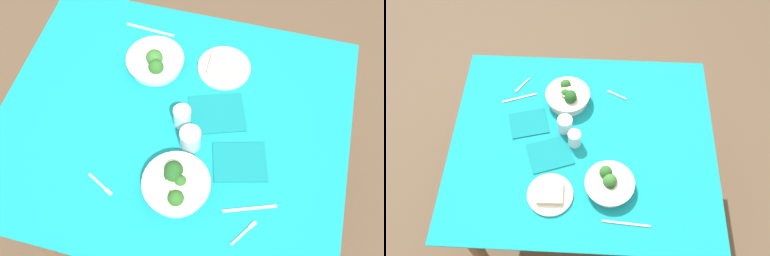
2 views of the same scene
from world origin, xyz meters
The scene contains 13 objects.
ground_plane centered at (0.00, 0.00, 0.00)m, with size 6.00×6.00×0.00m, color brown.
dining_table centered at (0.00, 0.00, 0.65)m, with size 1.29×1.09×0.76m.
broccoli_bowl_far centered at (-0.13, 0.23, 0.79)m, with size 0.23×0.23×0.09m.
broccoli_bowl_near centered at (0.09, -0.25, 0.80)m, with size 0.23×0.23×0.11m.
bread_side_plate centered at (0.13, 0.29, 0.77)m, with size 0.21×0.21×0.04m.
water_glass_center centered at (0.09, -0.07, 0.80)m, with size 0.08×0.08×0.09m, color silver.
water_glass_side centered at (0.04, 0.01, 0.80)m, with size 0.06×0.06×0.09m, color silver.
fork_by_far_bowl centered at (-0.16, -0.30, 0.76)m, with size 0.10×0.06×0.00m.
fork_by_near_bowl centered at (0.34, -0.34, 0.76)m, with size 0.07×0.10×0.00m.
table_knife_left centered at (0.34, -0.25, 0.76)m, with size 0.18×0.01×0.00m, color #B7B7BC.
table_knife_right centered at (-0.21, 0.41, 0.76)m, with size 0.21×0.01×0.00m, color #B7B7BC.
napkin_folded_upper centered at (0.28, -0.10, 0.76)m, with size 0.19×0.15×0.01m, color #0F777D.
napkin_folded_lower centered at (0.15, 0.08, 0.76)m, with size 0.20×0.17×0.01m, color #0F777D.
Camera 2 is at (-0.03, 1.07, 2.53)m, focal length 39.42 mm.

